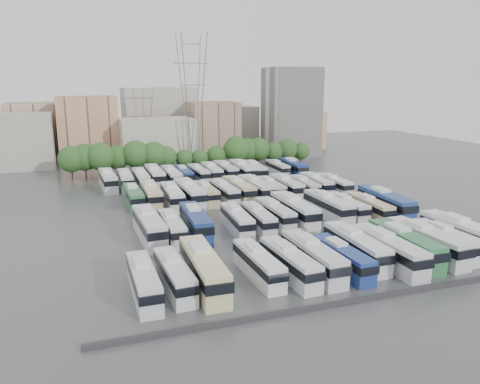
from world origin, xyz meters
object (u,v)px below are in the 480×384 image
object	(u,v)px
bus_r1_s10	(328,206)
bus_r1_s5	(237,220)
bus_r1_s8	(294,210)
bus_r3_s7	(212,172)
electricity_pylon	(192,95)
bus_r3_s12	(278,168)
bus_r2_s1	(133,197)
bus_r2_s13	(334,184)
bus_r0_s11	(426,241)
bus_r3_s6	(199,174)
bus_r0_s8	(356,247)
bus_r0_s4	(258,264)
bus_r2_s12	(316,184)
bus_r0_s0	(144,281)
bus_r1_s6	(258,218)
bus_r2_s2	(151,194)
bus_r2_s10	(286,186)
bus_r0_s1	(174,275)
bus_r3_s5	(184,174)
bus_r3_s10	(254,170)
bus_r1_s7	(275,213)
bus_r1_s11	(347,207)
bus_r0_s10	(404,244)
bus_r0_s9	(388,250)
bus_r3_s1	(125,180)
bus_r1_s1	(149,226)
bus_r3_s8	(226,171)
bus_r0_s2	(204,268)
bus_r3_s13	(293,167)
bus_r0_s7	(342,258)
bus_r3_s9	(242,170)
bus_r3_s4	(171,176)
bus_r2_s4	(189,193)
bus_r1_s13	(385,203)
bus_r2_s5	(206,193)
apartment_tower	(291,112)
bus_r0_s6	(312,256)
bus_r3_s0	(108,180)
bus_r1_s3	(195,222)
bus_r2_s11	(304,186)
bus_r2_s3	(172,196)
bus_r2_s9	(271,188)
bus_r3_s3	(155,175)
bus_r3_s2	(141,178)

from	to	relation	value
bus_r1_s10	bus_r1_s5	bearing A→B (deg)	-174.75
bus_r1_s8	bus_r3_s7	world-z (taller)	bus_r1_s8
electricity_pylon	bus_r3_s12	bearing A→B (deg)	-49.42
bus_r2_s1	bus_r2_s13	distance (m)	39.86
bus_r0_s11	bus_r3_s6	size ratio (longest dim) A/B	1.15
bus_r0_s8	bus_r3_s12	size ratio (longest dim) A/B	1.16
bus_r0_s4	bus_r2_s12	bearing A→B (deg)	51.79
bus_r0_s0	bus_r3_s7	xyz separation A→B (m)	(22.96, 54.91, 0.11)
electricity_pylon	bus_r3_s6	world-z (taller)	electricity_pylon
bus_r3_s12	bus_r1_s6	bearing A→B (deg)	-116.30
bus_r2_s2	bus_r2_s10	xyz separation A→B (m)	(26.42, -1.62, -0.08)
bus_r0_s1	bus_r3_s5	world-z (taller)	bus_r0_s1
bus_r0_s4	bus_r3_s10	bearing A→B (deg)	68.10
bus_r1_s7	bus_r1_s11	bearing A→B (deg)	-0.49
bus_r3_s5	bus_r3_s6	size ratio (longest dim) A/B	0.97
bus_r3_s7	bus_r1_s5	bearing A→B (deg)	-98.23
bus_r2_s12	bus_r3_s6	distance (m)	27.24
bus_r1_s8	bus_r3_s12	bearing A→B (deg)	70.56
bus_r0_s1	bus_r0_s10	world-z (taller)	bus_r0_s10
bus_r0_s9	bus_r3_s1	bearing A→B (deg)	116.02
bus_r1_s1	bus_r3_s8	bearing A→B (deg)	55.95
bus_r0_s2	bus_r3_s13	xyz separation A→B (m)	(36.36, 53.52, -0.18)
bus_r0_s7	bus_r3_s13	distance (m)	58.30
bus_r2_s13	bus_r3_s9	distance (m)	22.80
bus_r3_s4	bus_r2_s4	bearing A→B (deg)	-90.75
bus_r1_s13	bus_r2_s5	xyz separation A→B (m)	(-26.51, 18.30, -0.40)
apartment_tower	bus_r0_s7	xyz separation A→B (m)	(-32.16, -83.24, -11.31)
electricity_pylon	bus_r3_s4	distance (m)	28.84
bus_r0_s6	bus_r3_s1	size ratio (longest dim) A/B	1.06
bus_r2_s10	bus_r3_s0	xyz separation A→B (m)	(-32.99, 17.46, 0.08)
bus_r1_s13	bus_r2_s1	size ratio (longest dim) A/B	1.17
apartment_tower	bus_r2_s4	distance (m)	63.94
bus_r1_s3	bus_r2_s13	distance (m)	37.05
bus_r0_s11	bus_r1_s13	xyz separation A→B (m)	(6.79, 18.00, 0.10)
bus_r3_s8	bus_r3_s4	bearing A→B (deg)	-171.70
bus_r3_s1	bus_r2_s2	bearing A→B (deg)	-78.46
bus_r0_s0	bus_r0_s10	size ratio (longest dim) A/B	0.87
bus_r2_s2	bus_r2_s5	size ratio (longest dim) A/B	1.15
bus_r2_s11	bus_r3_s0	world-z (taller)	bus_r3_s0
bus_r2_s3	bus_r3_s10	bearing A→B (deg)	40.73
electricity_pylon	bus_r1_s10	distance (m)	58.01
bus_r1_s3	bus_r2_s2	world-z (taller)	bus_r1_s3
bus_r1_s5	bus_r2_s9	bearing A→B (deg)	56.96
bus_r0_s8	bus_r3_s4	world-z (taller)	bus_r0_s8
bus_r0_s4	bus_r0_s11	distance (m)	23.09
bus_r2_s1	bus_r3_s3	bearing A→B (deg)	67.69
bus_r2_s1	bus_r3_s12	distance (m)	40.60
bus_r3_s1	bus_r3_s2	world-z (taller)	bus_r3_s2
bus_r2_s3	bus_r2_s10	distance (m)	22.88
bus_r1_s1	bus_r2_s3	world-z (taller)	bus_r1_s1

